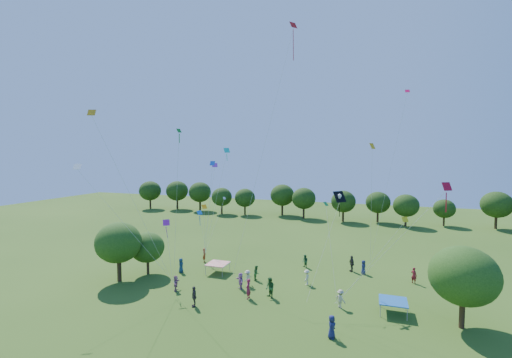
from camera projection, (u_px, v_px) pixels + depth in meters
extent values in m
cylinder|color=#422B19|center=(119.00, 271.00, 35.40)|extent=(0.43, 0.43, 2.10)
ellipsoid|color=#2A5117|center=(118.00, 242.00, 35.18)|extent=(4.63, 4.63, 4.16)
cylinder|color=#422B19|center=(148.00, 268.00, 37.50)|extent=(0.30, 0.30, 1.44)
ellipsoid|color=#2A5117|center=(147.00, 247.00, 37.34)|extent=(3.63, 3.63, 3.27)
cylinder|color=#422B19|center=(462.00, 315.00, 25.85)|extent=(0.40, 0.40, 1.96)
ellipsoid|color=#2A5117|center=(464.00, 276.00, 25.63)|extent=(4.91, 4.91, 4.42)
cylinder|color=#422B19|center=(150.00, 204.00, 82.48)|extent=(0.44, 0.44, 2.15)
ellipsoid|color=#213F12|center=(150.00, 191.00, 82.24)|extent=(5.17, 5.17, 4.65)
cylinder|color=#422B19|center=(177.00, 205.00, 81.93)|extent=(0.45, 0.45, 2.17)
ellipsoid|color=#213F12|center=(177.00, 191.00, 81.69)|extent=(5.22, 5.22, 4.70)
cylinder|color=#422B19|center=(200.00, 206.00, 79.57)|extent=(0.44, 0.44, 2.15)
ellipsoid|color=#213F12|center=(200.00, 192.00, 79.34)|extent=(5.17, 5.17, 4.65)
cylinder|color=#422B19|center=(222.00, 210.00, 75.30)|extent=(0.38, 0.38, 1.87)
ellipsoid|color=#213F12|center=(222.00, 197.00, 75.09)|extent=(4.48, 4.48, 4.03)
cylinder|color=#422B19|center=(245.00, 211.00, 74.19)|extent=(0.38, 0.38, 1.84)
ellipsoid|color=#213F12|center=(245.00, 198.00, 73.99)|extent=(4.42, 4.42, 3.98)
cylinder|color=#422B19|center=(282.00, 210.00, 73.94)|extent=(0.44, 0.44, 2.14)
ellipsoid|color=#213F12|center=(282.00, 195.00, 73.71)|extent=(5.14, 5.14, 4.63)
cylinder|color=#422B19|center=(304.00, 213.00, 70.25)|extent=(0.42, 0.42, 2.03)
ellipsoid|color=#213F12|center=(304.00, 198.00, 70.02)|extent=(4.86, 4.86, 4.37)
cylinder|color=#422B19|center=(343.00, 217.00, 66.62)|extent=(0.40, 0.40, 1.96)
ellipsoid|color=#213F12|center=(343.00, 201.00, 66.40)|extent=(4.71, 4.71, 4.24)
cylinder|color=#422B19|center=(378.00, 217.00, 66.01)|extent=(0.39, 0.39, 1.91)
ellipsoid|color=#213F12|center=(378.00, 202.00, 65.80)|extent=(4.59, 4.59, 4.13)
cylinder|color=#422B19|center=(406.00, 221.00, 62.40)|extent=(0.39, 0.39, 1.89)
ellipsoid|color=#213F12|center=(406.00, 205.00, 62.20)|extent=(4.54, 4.54, 4.08)
cylinder|color=#422B19|center=(444.00, 222.00, 62.66)|extent=(0.33, 0.33, 1.58)
ellipsoid|color=#213F12|center=(444.00, 209.00, 62.48)|extent=(3.80, 3.80, 3.42)
cylinder|color=#422B19|center=(496.00, 223.00, 60.21)|extent=(0.44, 0.44, 2.13)
ellipsoid|color=#213F12|center=(497.00, 205.00, 59.97)|extent=(5.12, 5.12, 4.61)
cube|color=red|center=(218.00, 264.00, 37.82)|extent=(2.20, 2.20, 0.08)
cylinder|color=#999999|center=(205.00, 270.00, 37.24)|extent=(0.05, 0.05, 1.10)
cylinder|color=#999999|center=(222.00, 272.00, 36.59)|extent=(0.05, 0.05, 1.10)
cylinder|color=#999999|center=(214.00, 264.00, 39.12)|extent=(0.05, 0.05, 1.10)
cylinder|color=#999999|center=(230.00, 266.00, 38.48)|extent=(0.05, 0.05, 1.10)
cube|color=#1955A3|center=(393.00, 301.00, 28.19)|extent=(2.20, 2.20, 0.08)
cylinder|color=#999999|center=(380.00, 310.00, 27.60)|extent=(0.05, 0.05, 1.10)
cylinder|color=#999999|center=(407.00, 314.00, 26.96)|extent=(0.05, 0.05, 1.10)
cylinder|color=#999999|center=(380.00, 300.00, 29.49)|extent=(0.05, 0.05, 1.10)
cylinder|color=#999999|center=(405.00, 304.00, 28.84)|extent=(0.05, 0.05, 1.10)
imported|color=navy|center=(332.00, 327.00, 24.42)|extent=(0.59, 0.89, 1.66)
imported|color=maroon|center=(414.00, 275.00, 34.77)|extent=(0.73, 0.69, 1.65)
imported|color=#224F2C|center=(305.00, 261.00, 39.59)|extent=(0.82, 0.80, 1.51)
imported|color=beige|center=(248.00, 278.00, 34.10)|extent=(0.67, 1.11, 1.59)
imported|color=#463A38|center=(194.00, 296.00, 29.47)|extent=(0.94, 1.14, 1.79)
imported|color=#AB64A9|center=(240.00, 281.00, 33.35)|extent=(1.40, 1.46, 1.60)
imported|color=navy|center=(363.00, 267.00, 37.48)|extent=(0.42, 0.76, 1.53)
imported|color=#9E361C|center=(204.00, 255.00, 41.65)|extent=(0.67, 0.75, 1.69)
imported|color=#245525|center=(270.00, 288.00, 31.25)|extent=(1.03, 0.98, 1.87)
imported|color=beige|center=(307.00, 277.00, 34.39)|extent=(0.55, 1.05, 1.54)
imported|color=#3C3430|center=(352.00, 264.00, 38.31)|extent=(0.94, 1.16, 1.80)
imported|color=#985981|center=(176.00, 283.00, 32.90)|extent=(0.91, 1.47, 1.49)
imported|color=navy|center=(181.00, 265.00, 37.98)|extent=(0.69, 0.89, 1.61)
imported|color=maroon|center=(248.00, 289.00, 31.09)|extent=(0.46, 0.70, 1.83)
imported|color=#2D642B|center=(257.00, 273.00, 35.66)|extent=(0.54, 0.83, 1.55)
imported|color=#A89F87|center=(341.00, 299.00, 29.24)|extent=(1.10, 0.99, 1.58)
cube|color=black|center=(340.00, 197.00, 31.82)|extent=(1.24, 1.26, 0.98)
cube|color=black|center=(339.00, 211.00, 31.96)|extent=(0.07, 0.27, 1.18)
sphere|color=white|center=(340.00, 196.00, 31.76)|extent=(0.36, 0.36, 0.36)
cylinder|color=white|center=(340.00, 199.00, 31.78)|extent=(0.26, 0.50, 0.33)
cylinder|color=white|center=(340.00, 199.00, 31.78)|extent=(0.26, 0.50, 0.33)
cylinder|color=beige|center=(324.00, 248.00, 29.63)|extent=(1.96, 5.96, 7.41)
cube|color=red|center=(293.00, 25.00, 34.79)|extent=(0.78, 0.86, 0.68)
cube|color=red|center=(293.00, 45.00, 34.98)|extent=(0.15, 0.64, 2.94)
cylinder|color=beige|center=(264.00, 149.00, 33.94)|extent=(4.63, 5.35, 24.66)
cube|color=#E10D47|center=(407.00, 91.00, 38.64)|extent=(0.51, 0.38, 0.36)
cylinder|color=beige|center=(389.00, 176.00, 38.61)|extent=(3.47, 2.75, 18.78)
cube|color=orange|center=(204.00, 207.00, 42.14)|extent=(0.74, 0.77, 0.46)
cylinder|color=beige|center=(205.00, 230.00, 41.63)|extent=(0.75, 1.28, 5.12)
cube|color=gold|center=(405.00, 219.00, 25.64)|extent=(0.52, 0.43, 0.36)
cylinder|color=beige|center=(370.00, 264.00, 26.35)|extent=(4.84, 0.71, 6.78)
cube|color=#167A1E|center=(179.00, 131.00, 30.96)|extent=(0.36, 0.48, 0.36)
cube|color=#167A1E|center=(179.00, 138.00, 31.05)|extent=(0.14, 0.20, 0.84)
cylinder|color=beige|center=(176.00, 208.00, 31.50)|extent=(0.73, 0.20, 13.80)
cube|color=blue|center=(212.00, 163.00, 40.55)|extent=(0.63, 0.40, 0.51)
cylinder|color=beige|center=(209.00, 209.00, 40.86)|extent=(0.84, 0.49, 10.52)
cube|color=#681BA4|center=(215.00, 165.00, 44.16)|extent=(0.86, 0.78, 0.53)
cylinder|color=beige|center=(209.00, 209.00, 42.46)|extent=(0.45, 4.28, 10.15)
cube|color=silver|center=(224.00, 198.00, 46.04)|extent=(0.38, 0.43, 0.32)
cylinder|color=beige|center=(215.00, 225.00, 43.36)|extent=(0.17, 6.10, 5.78)
cube|color=#0DC7B2|center=(227.00, 150.00, 43.09)|extent=(0.80, 0.80, 0.60)
cube|color=#0DC7B2|center=(227.00, 157.00, 43.20)|extent=(0.06, 0.20, 0.87)
cylinder|color=beige|center=(216.00, 201.00, 42.22)|extent=(1.54, 3.37, 12.04)
cube|color=red|center=(447.00, 186.00, 21.43)|extent=(0.64, 0.54, 0.52)
cube|color=red|center=(446.00, 202.00, 21.55)|extent=(0.13, 0.30, 1.29)
cylinder|color=beige|center=(384.00, 254.00, 24.24)|extent=(7.10, 2.76, 9.59)
cube|color=#FFA70D|center=(372.00, 146.00, 32.96)|extent=(0.60, 0.69, 0.57)
cylinder|color=beige|center=(371.00, 211.00, 33.96)|extent=(0.09, 1.18, 12.36)
cube|color=orange|center=(92.00, 112.00, 27.31)|extent=(0.71, 0.58, 0.51)
cylinder|color=beige|center=(135.00, 205.00, 29.52)|extent=(4.07, 4.90, 14.92)
cube|color=#157732|center=(326.00, 204.00, 31.42)|extent=(0.48, 0.54, 0.34)
cylinder|color=beige|center=(331.00, 251.00, 29.24)|extent=(1.62, 4.68, 7.10)
cube|color=blue|center=(200.00, 213.00, 42.78)|extent=(0.72, 0.77, 0.46)
cube|color=blue|center=(200.00, 221.00, 42.90)|extent=(0.12, 0.29, 1.28)
cylinder|color=beige|center=(203.00, 234.00, 41.81)|extent=(1.85, 1.81, 4.29)
cube|color=#AC1CA9|center=(166.00, 223.00, 33.30)|extent=(0.71, 0.66, 0.56)
cube|color=#AC1CA9|center=(167.00, 232.00, 33.42)|extent=(0.09, 0.25, 1.10)
cylinder|color=beige|center=(169.00, 253.00, 32.58)|extent=(1.53, 1.45, 4.93)
cube|color=white|center=(77.00, 166.00, 30.24)|extent=(0.77, 0.70, 0.48)
cylinder|color=beige|center=(127.00, 227.00, 30.89)|extent=(7.74, 3.19, 10.50)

